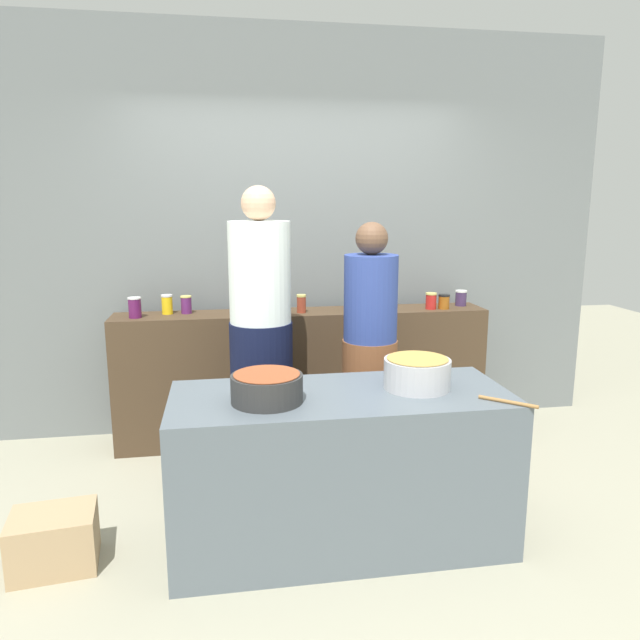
{
  "coord_description": "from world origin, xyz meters",
  "views": [
    {
      "loc": [
        -0.56,
        -3.06,
        1.75
      ],
      "look_at": [
        0.0,
        0.35,
        1.05
      ],
      "focal_mm": 33.04,
      "sensor_mm": 36.0,
      "label": 1
    }
  ],
  "objects": [
    {
      "name": "storefront_wall",
      "position": [
        0.0,
        1.45,
        1.5
      ],
      "size": [
        4.8,
        0.12,
        3.0
      ],
      "primitive_type": "cube",
      "color": "slate",
      "rests_on": "ground"
    },
    {
      "name": "cook_with_tongs",
      "position": [
        -0.34,
        0.53,
        0.83
      ],
      "size": [
        0.39,
        0.39,
        1.84
      ],
      "color": "black",
      "rests_on": "ground"
    },
    {
      "name": "display_shelf",
      "position": [
        0.0,
        1.1,
        0.48
      ],
      "size": [
        2.7,
        0.36,
        0.96
      ],
      "primitive_type": "cube",
      "color": "#453322",
      "rests_on": "ground"
    },
    {
      "name": "cook_in_cap",
      "position": [
        0.34,
        0.48,
        0.74
      ],
      "size": [
        0.35,
        0.35,
        1.63
      ],
      "color": "brown",
      "rests_on": "ground"
    },
    {
      "name": "ground",
      "position": [
        0.0,
        0.0,
        0.0
      ],
      "size": [
        12.0,
        12.0,
        0.0
      ],
      "primitive_type": "plane",
      "color": "#9D9982"
    },
    {
      "name": "preserve_jar_0",
      "position": [
        -1.17,
        1.05,
        1.04
      ],
      "size": [
        0.09,
        0.09,
        0.14
      ],
      "color": "#57184C",
      "rests_on": "display_shelf"
    },
    {
      "name": "preserve_jar_4",
      "position": [
        -0.02,
        1.05,
        1.03
      ],
      "size": [
        0.07,
        0.07,
        0.13
      ],
      "color": "#943924",
      "rests_on": "display_shelf"
    },
    {
      "name": "preserve_jar_6",
      "position": [
        0.95,
        1.04,
        1.03
      ],
      "size": [
        0.08,
        0.08,
        0.12
      ],
      "color": "red",
      "rests_on": "display_shelf"
    },
    {
      "name": "bread_crate",
      "position": [
        -1.41,
        -0.31,
        0.14
      ],
      "size": [
        0.43,
        0.35,
        0.28
      ],
      "primitive_type": "cube",
      "rotation": [
        0.0,
        0.0,
        0.13
      ],
      "color": "tan",
      "rests_on": "ground"
    },
    {
      "name": "preserve_jar_8",
      "position": [
        1.22,
        1.14,
        1.02
      ],
      "size": [
        0.09,
        0.09,
        0.12
      ],
      "color": "#3E2B50",
      "rests_on": "display_shelf"
    },
    {
      "name": "wooden_spoon",
      "position": [
        0.75,
        -0.58,
        0.81
      ],
      "size": [
        0.22,
        0.2,
        0.02
      ],
      "primitive_type": "cylinder",
      "rotation": [
        1.57,
        0.0,
        0.83
      ],
      "color": "#9E703D",
      "rests_on": "prep_table"
    },
    {
      "name": "preserve_jar_7",
      "position": [
        1.04,
        1.03,
        1.02
      ],
      "size": [
        0.09,
        0.09,
        0.11
      ],
      "color": "#975115",
      "rests_on": "display_shelf"
    },
    {
      "name": "preserve_jar_5",
      "position": [
        0.38,
        1.14,
        1.04
      ],
      "size": [
        0.09,
        0.09,
        0.14
      ],
      "color": "#285120",
      "rests_on": "display_shelf"
    },
    {
      "name": "preserve_jar_3",
      "position": [
        -0.36,
        1.13,
        1.02
      ],
      "size": [
        0.08,
        0.08,
        0.11
      ],
      "color": "red",
      "rests_on": "display_shelf"
    },
    {
      "name": "cooking_pot_center",
      "position": [
        0.4,
        -0.28,
        0.88
      ],
      "size": [
        0.34,
        0.34,
        0.16
      ],
      "color": "#B7B7BC",
      "rests_on": "prep_table"
    },
    {
      "name": "cooking_pot_left",
      "position": [
        -0.38,
        -0.37,
        0.87
      ],
      "size": [
        0.34,
        0.34,
        0.14
      ],
      "color": "#2D2D2D",
      "rests_on": "prep_table"
    },
    {
      "name": "prep_table",
      "position": [
        0.0,
        -0.3,
        0.4
      ],
      "size": [
        1.7,
        0.7,
        0.81
      ],
      "primitive_type": "cube",
      "color": "slate",
      "rests_on": "ground"
    },
    {
      "name": "preserve_jar_1",
      "position": [
        -0.96,
        1.16,
        1.03
      ],
      "size": [
        0.08,
        0.08,
        0.14
      ],
      "color": "yellow",
      "rests_on": "display_shelf"
    },
    {
      "name": "preserve_jar_2",
      "position": [
        -0.83,
        1.16,
        1.03
      ],
      "size": [
        0.08,
        0.08,
        0.13
      ],
      "color": "#592260",
      "rests_on": "display_shelf"
    }
  ]
}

